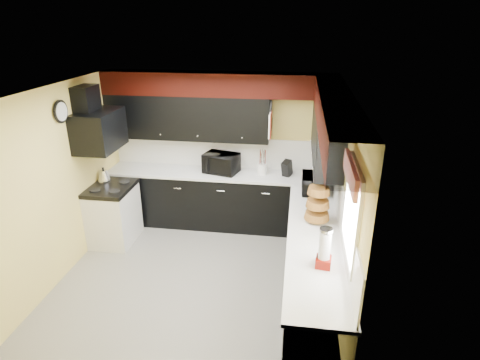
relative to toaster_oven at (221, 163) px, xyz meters
The scene contains 35 objects.
ground 1.87m from the toaster_oven, 91.72° to the right, with size 3.60×3.60×0.00m, color gray.
wall_back 0.32m from the toaster_oven, 99.32° to the left, with size 3.60×0.06×2.50m, color #E0C666.
wall_right 2.33m from the toaster_oven, 40.93° to the right, with size 0.06×3.60×2.50m, color #E0C666.
wall_left 2.40m from the toaster_oven, 140.50° to the right, with size 0.06×3.60×2.50m, color #E0C666.
ceiling 2.07m from the toaster_oven, 91.72° to the right, with size 3.60×3.60×0.06m, color white.
cab_back 0.65m from the toaster_oven, 154.84° to the right, with size 3.60×0.60×0.90m, color black.
cab_right 2.42m from the toaster_oven, 51.40° to the right, with size 0.60×3.00×0.90m, color black.
counter_back 0.18m from the toaster_oven, 154.84° to the right, with size 3.62×0.64×0.04m, color white.
counter_right 2.34m from the toaster_oven, 51.40° to the right, with size 0.64×3.02×0.04m, color white.
splash_back 0.29m from the toaster_oven, 99.66° to the left, with size 3.60×0.02×0.50m, color white.
splash_right 2.32m from the toaster_oven, 41.10° to the right, with size 0.02×3.60×0.50m, color white.
upper_back 0.90m from the toaster_oven, 169.26° to the left, with size 2.60×0.35×0.70m, color black.
upper_right 1.84m from the toaster_oven, 21.48° to the right, with size 0.35×1.80×0.70m, color black.
soffit_back 1.24m from the toaster_oven, 114.89° to the left, with size 3.60×0.36×0.35m, color black.
soffit_right 2.62m from the toaster_oven, 47.22° to the right, with size 0.36×3.24×0.35m, color black.
stove 1.85m from the toaster_oven, 153.48° to the right, with size 0.60×0.75×0.86m, color white.
cooktop 1.74m from the toaster_oven, 153.48° to the right, with size 0.62×0.77×0.06m, color black.
hood 1.90m from the toaster_oven, 154.20° to the right, with size 0.50×0.78×0.55m, color black.
hood_duct 2.19m from the toaster_oven, 155.91° to the right, with size 0.24×0.40×0.40m, color black.
window 3.02m from the toaster_oven, 54.31° to the right, with size 0.03×0.86×0.96m, color white, non-canonical shape.
valance 3.07m from the toaster_oven, 55.18° to the right, with size 0.04×0.88×0.20m, color red.
pan_top 1.19m from the toaster_oven, ahead, with size 0.03×0.22×0.40m, color black, non-canonical shape.
pan_mid 1.02m from the toaster_oven, ahead, with size 0.03×0.28×0.46m, color black, non-canonical shape.
pan_low 1.01m from the toaster_oven, 11.57° to the left, with size 0.03×0.24×0.42m, color black, non-canonical shape.
cut_board 1.08m from the toaster_oven, 15.77° to the right, with size 0.03×0.26×0.35m, color white.
baskets 2.08m from the toaster_oven, 44.95° to the right, with size 0.27×0.27×0.50m, color brown, non-canonical shape.
clock 2.46m from the toaster_oven, 145.00° to the right, with size 0.03×0.30×0.30m, color black, non-canonical shape.
deco_plate 2.80m from the toaster_oven, 47.34° to the right, with size 0.03×0.24×0.24m, color white, non-canonical shape.
toaster_oven is the anchor object (origin of this frame).
microwave 1.56m from the toaster_oven, 21.94° to the right, with size 0.46×0.31×0.26m, color black.
utensil_crock 0.67m from the toaster_oven, ahead, with size 0.16×0.16×0.17m, color white.
knife_block 1.05m from the toaster_oven, ahead, with size 0.11×0.16×0.25m, color black.
kettle 1.82m from the toaster_oven, 161.45° to the right, with size 0.19×0.19×0.17m, color #B7B6BB, non-canonical shape.
dispenser_a 2.84m from the toaster_oven, 57.90° to the right, with size 0.13×0.13×0.35m, color #590007, non-canonical shape.
dispenser_b 2.87m from the toaster_oven, 58.25° to the right, with size 0.15×0.15×0.41m, color maroon, non-canonical shape.
Camera 1 is at (1.22, -4.41, 3.27)m, focal length 30.00 mm.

